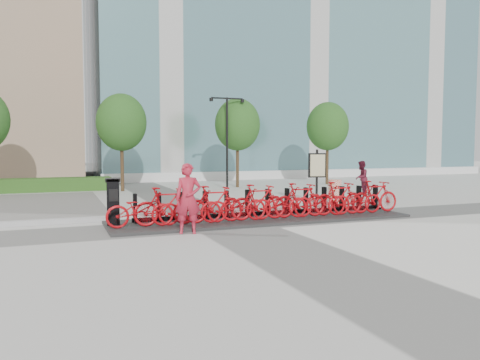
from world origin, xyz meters
name	(u,v)px	position (x,y,z in m)	size (l,w,h in m)	color
ground	(227,224)	(0.00, 0.00, 0.00)	(120.00, 120.00, 0.00)	silver
glass_building	(274,40)	(14.00, 26.00, 12.00)	(32.00, 16.00, 24.00)	#3F6575
hedge_b	(51,185)	(-5.00, 13.20, 0.35)	(6.00, 1.20, 0.70)	#25491B
tree_1	(121,122)	(-1.50, 12.00, 3.59)	(2.60, 2.60, 5.10)	#4C3C26
tree_2	(237,125)	(5.00, 12.00, 3.59)	(2.60, 2.60, 5.10)	#4C3C26
tree_3	(328,126)	(11.00, 12.00, 3.59)	(2.60, 2.60, 5.10)	#4C3C26
streetlamp	(227,132)	(4.00, 11.00, 3.13)	(2.00, 0.20, 5.00)	black
dock_pad	(263,219)	(1.30, 0.30, 0.04)	(9.60, 2.40, 0.08)	#2B2B2B
dock_rail_posts	(268,202)	(1.72, 0.77, 0.51)	(8.74, 0.50, 0.85)	black
bike_0	(140,209)	(-2.60, -0.05, 0.57)	(0.66, 1.88, 0.99)	#AB080E
bike_1	(166,206)	(-1.88, -0.05, 0.63)	(0.52, 1.82, 1.10)	#AB080E
bike_2	(190,207)	(-1.16, -0.05, 0.57)	(0.66, 1.88, 0.99)	#AB080E
bike_3	(214,204)	(-0.44, -0.05, 0.63)	(0.52, 1.82, 1.10)	#AB080E
bike_4	(237,205)	(0.28, -0.05, 0.57)	(0.66, 1.88, 0.99)	#AB080E
bike_5	(259,202)	(1.00, -0.05, 0.63)	(0.52, 1.82, 1.10)	#AB080E
bike_6	(280,203)	(1.72, -0.05, 0.57)	(0.66, 1.88, 0.99)	#AB080E
bike_7	(300,200)	(2.44, -0.05, 0.63)	(0.52, 1.82, 1.10)	#AB080E
bike_8	(320,201)	(3.16, -0.05, 0.57)	(0.66, 1.88, 0.99)	#AB080E
bike_9	(339,198)	(3.88, -0.05, 0.63)	(0.52, 1.82, 1.10)	#AB080E
bike_10	(357,199)	(4.60, -0.05, 0.57)	(0.66, 1.88, 0.99)	#AB080E
bike_11	(375,196)	(5.32, -0.05, 0.63)	(0.52, 1.82, 1.10)	#AB080E
kiosk	(113,202)	(-3.25, 0.62, 0.73)	(0.45, 0.39, 1.36)	black
worker_red	(188,198)	(-1.50, -1.07, 0.94)	(0.68, 0.45, 1.88)	#B31F34
pedestrian	(361,178)	(9.17, 5.99, 0.82)	(0.79, 0.62, 1.63)	#511322
construction_barrel	(335,192)	(5.68, 2.93, 0.50)	(0.52, 0.52, 1.00)	#E32F00
map_sign	(317,168)	(5.22, 3.58, 1.46)	(0.73, 0.26, 2.21)	black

